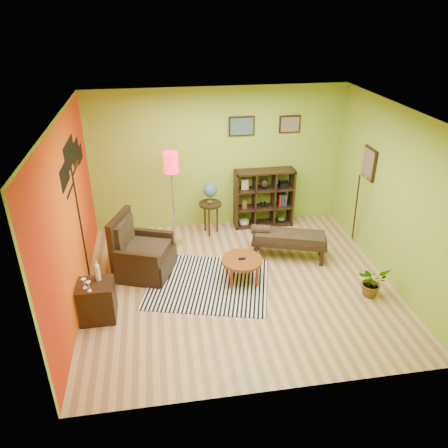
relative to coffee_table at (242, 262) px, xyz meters
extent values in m
plane|color=tan|center=(-0.07, -0.10, -0.36)|extent=(5.00, 5.00, 0.00)
cube|color=#92B834|center=(-0.07, 2.15, 1.04)|extent=(5.00, 0.04, 2.80)
cube|color=#92B834|center=(-0.07, -2.35, 1.04)|extent=(5.00, 0.04, 2.80)
cube|color=#92B834|center=(-2.57, -0.10, 1.04)|extent=(0.04, 4.50, 2.80)
cube|color=#92B834|center=(2.43, -0.10, 1.04)|extent=(0.04, 4.50, 2.80)
cube|color=white|center=(-0.07, -0.10, 2.44)|extent=(5.00, 4.50, 0.04)
cube|color=#D84A0B|center=(-2.55, -0.10, 1.04)|extent=(0.01, 4.45, 2.75)
cube|color=black|center=(-2.53, 0.45, 0.69)|extent=(0.01, 0.14, 2.10)
cube|color=black|center=(-2.53, -0.05, 1.69)|extent=(0.01, 0.65, 0.32)
cube|color=black|center=(-2.53, 0.50, 1.82)|extent=(0.01, 0.85, 0.40)
cube|color=black|center=(-2.53, 1.00, 1.69)|extent=(0.01, 0.70, 0.32)
cube|color=black|center=(-2.53, 1.35, 1.54)|extent=(0.01, 0.50, 0.26)
cube|color=black|center=(0.38, 2.12, 1.69)|extent=(0.50, 0.03, 0.38)
cube|color=#4B756B|center=(0.38, 2.10, 1.69)|extent=(0.44, 0.01, 0.32)
cube|color=black|center=(1.33, 2.12, 1.69)|extent=(0.42, 0.03, 0.34)
cube|color=#8F765B|center=(1.33, 2.10, 1.69)|extent=(0.36, 0.01, 0.28)
cube|color=black|center=(2.40, 0.80, 1.29)|extent=(0.03, 0.44, 0.56)
cube|color=#8F765B|center=(2.38, 0.80, 1.29)|extent=(0.01, 0.38, 0.50)
cylinder|color=black|center=(2.28, 0.80, 0.42)|extent=(0.23, 0.34, 1.46)
cone|color=silver|center=(2.28, 0.65, 1.16)|extent=(0.08, 0.09, 0.16)
cube|color=white|center=(-0.57, 0.00, -0.35)|extent=(2.32, 2.09, 0.01)
cylinder|color=brown|center=(0.00, 0.00, 0.03)|extent=(0.68, 0.68, 0.05)
cylinder|color=brown|center=(0.21, 0.21, -0.17)|extent=(0.05, 0.05, 0.37)
cylinder|color=brown|center=(-0.21, 0.21, -0.17)|extent=(0.05, 0.05, 0.37)
cylinder|color=brown|center=(0.21, -0.21, -0.17)|extent=(0.05, 0.05, 0.37)
cylinder|color=brown|center=(-0.21, -0.21, -0.17)|extent=(0.05, 0.05, 0.37)
cube|color=black|center=(0.00, 0.00, 0.07)|extent=(0.12, 0.05, 0.02)
cube|color=black|center=(-1.57, 0.49, -0.16)|extent=(1.09, 1.07, 0.39)
cube|color=black|center=(-1.96, 0.63, 0.17)|extent=(0.38, 0.81, 1.06)
cube|color=black|center=(-1.71, 0.12, -0.05)|extent=(0.76, 0.36, 0.62)
cube|color=black|center=(-1.44, 0.86, -0.05)|extent=(0.76, 0.36, 0.62)
cube|color=#FDC87A|center=(-1.55, 0.48, 0.10)|extent=(0.86, 0.85, 0.14)
cube|color=#FDC87A|center=(-1.88, 0.60, 0.37)|extent=(0.30, 0.61, 0.48)
cube|color=black|center=(-2.27, -0.61, -0.06)|extent=(0.51, 0.46, 0.60)
cylinder|color=white|center=(-2.22, -0.51, 0.37)|extent=(0.07, 0.07, 0.25)
cylinder|color=white|center=(-2.22, -0.51, 0.52)|extent=(0.02, 0.02, 0.07)
cylinder|color=white|center=(-2.39, -0.69, 0.25)|extent=(0.06, 0.06, 0.01)
cylinder|color=white|center=(-2.39, -0.69, 0.30)|extent=(0.01, 0.01, 0.09)
cone|color=white|center=(-2.39, -0.69, 0.37)|extent=(0.07, 0.07, 0.06)
cylinder|color=white|center=(-2.32, -0.77, 0.25)|extent=(0.06, 0.06, 0.01)
cylinder|color=white|center=(-2.32, -0.77, 0.30)|extent=(0.01, 0.01, 0.09)
cone|color=white|center=(-2.32, -0.77, 0.37)|extent=(0.07, 0.07, 0.06)
cylinder|color=silver|center=(-1.02, 1.40, -0.34)|extent=(0.28, 0.28, 0.03)
cylinder|color=silver|center=(-1.02, 1.40, 0.49)|extent=(0.03, 0.03, 1.70)
cylinder|color=red|center=(-1.02, 1.40, 1.29)|extent=(0.27, 0.27, 0.37)
cylinder|color=black|center=(-0.30, 1.73, 0.28)|extent=(0.44, 0.44, 0.04)
cylinder|color=black|center=(-0.16, 1.76, -0.05)|extent=(0.03, 0.03, 0.62)
cylinder|color=black|center=(-0.39, 1.84, -0.05)|extent=(0.03, 0.03, 0.62)
cylinder|color=black|center=(-0.34, 1.60, -0.05)|extent=(0.03, 0.03, 0.62)
cylinder|color=gold|center=(-0.30, 1.73, 0.33)|extent=(0.11, 0.11, 0.02)
cylinder|color=gold|center=(-0.30, 1.73, 0.39)|extent=(0.02, 0.02, 0.11)
sphere|color=#2C479E|center=(-0.30, 1.73, 0.58)|extent=(0.28, 0.28, 0.28)
cube|color=black|center=(0.25, 1.93, 0.24)|extent=(0.04, 0.35, 1.20)
cube|color=black|center=(1.41, 1.93, 0.24)|extent=(0.04, 0.35, 1.20)
cube|color=black|center=(0.83, 1.93, -0.34)|extent=(1.20, 0.35, 0.04)
cube|color=black|center=(0.83, 1.93, 0.82)|extent=(1.20, 0.35, 0.04)
cube|color=black|center=(0.63, 1.93, 0.24)|extent=(0.03, 0.33, 1.12)
cube|color=black|center=(1.03, 1.93, 0.24)|extent=(0.03, 0.33, 1.12)
cube|color=black|center=(0.83, 1.93, 0.04)|extent=(1.12, 0.33, 0.03)
cube|color=black|center=(0.83, 1.93, 0.44)|extent=(1.12, 0.33, 0.03)
cylinder|color=beige|center=(0.43, 1.93, -0.27)|extent=(0.20, 0.20, 0.07)
sphere|color=black|center=(0.83, 1.93, 0.57)|extent=(0.20, 0.20, 0.20)
cube|color=black|center=(1.23, 1.93, 0.51)|extent=(0.18, 0.15, 0.10)
cylinder|color=black|center=(0.79, 1.93, 0.11)|extent=(0.06, 0.12, 0.06)
cylinder|color=black|center=(0.87, 1.93, 0.11)|extent=(0.06, 0.12, 0.06)
ellipsoid|color=#384C26|center=(1.23, 1.93, -0.26)|extent=(0.18, 0.18, 0.09)
cylinder|color=brown|center=(0.43, 1.93, 0.14)|extent=(0.12, 0.12, 0.18)
cube|color=beige|center=(0.43, 1.93, 0.56)|extent=(0.14, 0.03, 0.20)
cube|color=maroon|center=(1.16, 1.93, 0.18)|extent=(0.04, 0.18, 0.26)
cube|color=#1E4C1E|center=(1.22, 1.93, 0.18)|extent=(0.04, 0.18, 0.26)
cube|color=navy|center=(1.27, 1.93, 0.18)|extent=(0.04, 0.18, 0.26)
cube|color=black|center=(0.98, 0.59, -0.03)|extent=(1.41, 0.87, 0.08)
cube|color=#FDC87A|center=(0.98, 0.59, 0.08)|extent=(1.30, 0.78, 0.13)
cylinder|color=#FDC87A|center=(0.49, 0.75, 0.17)|extent=(0.37, 0.27, 0.17)
cube|color=black|center=(1.60, 0.58, -0.21)|extent=(0.08, 0.08, 0.29)
cube|color=black|center=(0.49, 0.95, -0.21)|extent=(0.08, 0.08, 0.29)
cube|color=black|center=(1.48, 0.22, -0.21)|extent=(0.08, 0.08, 0.29)
cube|color=black|center=(0.37, 0.59, -0.21)|extent=(0.08, 0.08, 0.29)
imported|color=#26661E|center=(1.95, -0.72, -0.16)|extent=(0.59, 0.62, 0.39)
camera|label=1|loc=(-1.26, -5.96, 3.86)|focal=35.00mm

